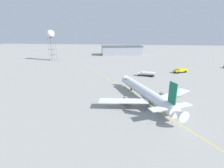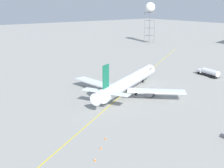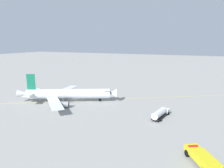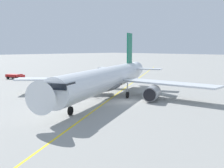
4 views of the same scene
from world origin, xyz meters
TOP-DOWN VIEW (x-y plane):
  - ground_plane at (0.00, 0.00)m, footprint 600.00×600.00m
  - airliner_main at (4.65, -0.37)m, footprint 33.43×36.60m
  - fuel_tanker_truck at (7.30, 37.02)m, footprint 10.25×4.41m
  - fire_tender_truck at (29.56, 49.34)m, footprint 9.50×7.28m
  - taxiway_centreline at (0.97, 4.16)m, footprint 92.57×149.15m

SIDE VIEW (x-z plane):
  - ground_plane at x=0.00m, z-range 0.00..0.00m
  - taxiway_centreline at x=0.97m, z-range 0.00..0.01m
  - fire_tender_truck at x=29.56m, z-range 0.28..2.78m
  - fuel_tanker_truck at x=7.30m, z-range 0.15..3.02m
  - airliner_main at x=4.65m, z-range -2.61..8.73m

